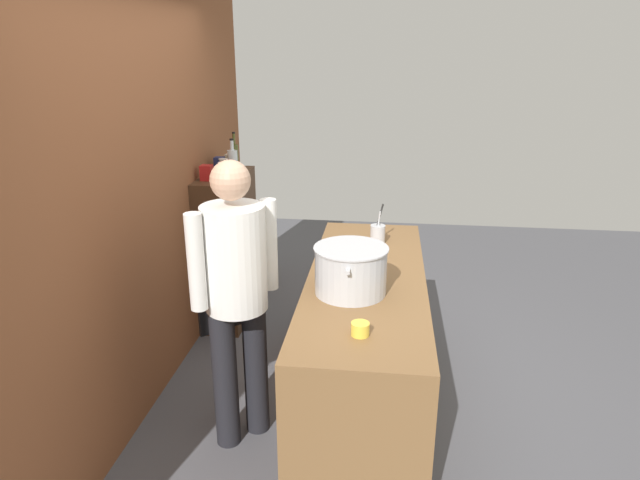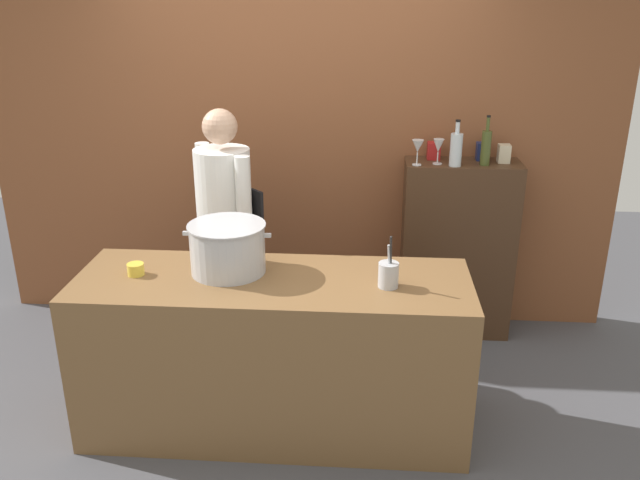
% 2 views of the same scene
% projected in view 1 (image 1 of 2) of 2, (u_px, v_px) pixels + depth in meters
% --- Properties ---
extents(ground_plane, '(8.00, 8.00, 0.00)m').
position_uv_depth(ground_plane, '(363.00, 403.00, 3.59)').
color(ground_plane, '#4C4C51').
extents(brick_back_panel, '(4.40, 0.10, 3.00)m').
position_uv_depth(brick_back_panel, '(133.00, 171.00, 3.26)').
color(brick_back_panel, brown).
rests_on(brick_back_panel, ground_plane).
extents(prep_counter, '(2.08, 0.70, 0.90)m').
position_uv_depth(prep_counter, '(365.00, 342.00, 3.44)').
color(prep_counter, brown).
rests_on(prep_counter, ground_plane).
extents(bar_cabinet, '(0.76, 0.32, 1.24)m').
position_uv_depth(bar_cabinet, '(228.00, 248.00, 4.57)').
color(bar_cabinet, '#472D1C').
rests_on(bar_cabinet, ground_plane).
extents(chef, '(0.44, 0.44, 1.66)m').
position_uv_depth(chef, '(236.00, 286.00, 2.99)').
color(chef, black).
rests_on(chef, ground_plane).
extents(stockpot_large, '(0.47, 0.41, 0.27)m').
position_uv_depth(stockpot_large, '(351.00, 270.00, 3.03)').
color(stockpot_large, '#B7BABF').
rests_on(stockpot_large, prep_counter).
extents(utensil_crock, '(0.10, 0.10, 0.28)m').
position_uv_depth(utensil_crock, '(378.00, 234.00, 3.83)').
color(utensil_crock, '#B7BABF').
rests_on(utensil_crock, prep_counter).
extents(butter_jar, '(0.09, 0.09, 0.06)m').
position_uv_depth(butter_jar, '(361.00, 329.00, 2.60)').
color(butter_jar, yellow).
rests_on(butter_jar, prep_counter).
extents(wine_bottle_olive, '(0.06, 0.06, 0.32)m').
position_uv_depth(wine_bottle_olive, '(235.00, 157.00, 4.44)').
color(wine_bottle_olive, '#475123').
rests_on(wine_bottle_olive, bar_cabinet).
extents(wine_bottle_clear, '(0.08, 0.08, 0.30)m').
position_uv_depth(wine_bottle_clear, '(233.00, 163.00, 4.25)').
color(wine_bottle_clear, silver).
rests_on(wine_bottle_clear, bar_cabinet).
extents(wine_glass_short, '(0.07, 0.07, 0.16)m').
position_uv_depth(wine_glass_short, '(224.00, 165.00, 4.15)').
color(wine_glass_short, silver).
rests_on(wine_glass_short, bar_cabinet).
extents(wine_glass_wide, '(0.08, 0.08, 0.17)m').
position_uv_depth(wine_glass_wide, '(223.00, 168.00, 4.02)').
color(wine_glass_wide, silver).
rests_on(wine_glass_wide, bar_cabinet).
extents(spice_tin_cream, '(0.08, 0.08, 0.12)m').
position_uv_depth(spice_tin_cream, '(231.00, 161.00, 4.59)').
color(spice_tin_cream, beige).
rests_on(spice_tin_cream, bar_cabinet).
extents(spice_tin_red, '(0.09, 0.09, 0.11)m').
position_uv_depth(spice_tin_red, '(207.00, 173.00, 4.17)').
color(spice_tin_red, red).
rests_on(spice_tin_red, bar_cabinet).
extents(spice_tin_navy, '(0.08, 0.08, 0.12)m').
position_uv_depth(spice_tin_navy, '(220.00, 164.00, 4.47)').
color(spice_tin_navy, navy).
rests_on(spice_tin_navy, bar_cabinet).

